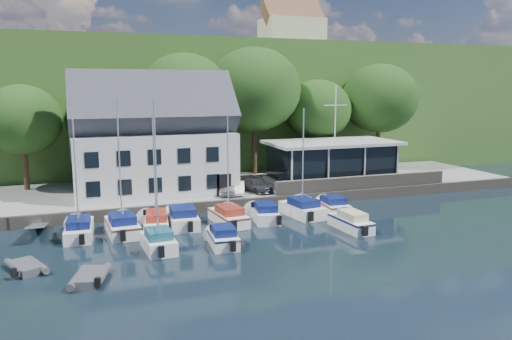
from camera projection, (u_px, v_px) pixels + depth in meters
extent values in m
plane|color=black|center=(297.00, 248.00, 33.29)|extent=(180.00, 180.00, 0.00)
cube|color=gray|center=(225.00, 190.00, 49.47)|extent=(60.00, 13.00, 1.00)
cube|color=#645C50|center=(246.00, 204.00, 43.43)|extent=(60.00, 0.30, 1.00)
cube|color=#385821|center=(156.00, 101.00, 89.59)|extent=(160.00, 75.00, 16.00)
cube|color=#566633|center=(190.00, 58.00, 98.30)|extent=(50.00, 30.00, 0.30)
cube|color=#645C50|center=(363.00, 182.00, 47.57)|extent=(18.00, 0.50, 1.20)
imported|color=#B8B8BD|center=(228.00, 187.00, 44.94)|extent=(2.65, 4.05, 1.28)
imported|color=white|center=(238.00, 188.00, 45.10)|extent=(2.12, 3.54, 1.10)
imported|color=#2F3035|center=(256.00, 185.00, 46.29)|extent=(2.54, 4.53, 1.24)
imported|color=#2D4D8C|center=(293.00, 180.00, 47.91)|extent=(2.33, 4.32, 1.40)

